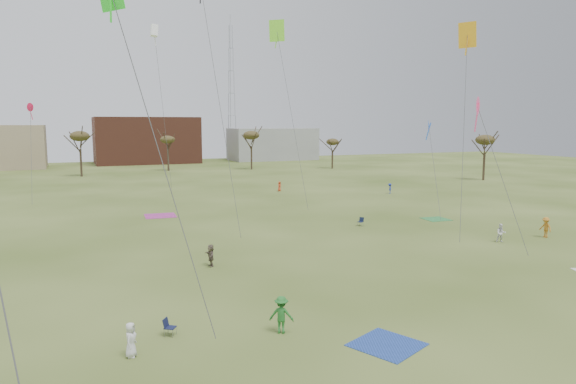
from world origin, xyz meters
name	(u,v)px	position (x,y,z in m)	size (l,w,h in m)	color
ground	(378,325)	(0.00, 0.00, 0.00)	(260.00, 260.00, 0.00)	#374B17
flyer_near_left	(131,340)	(-12.20, 1.15, 0.79)	(0.77, 0.50, 1.58)	silver
flyer_near_center	(281,315)	(-5.00, 1.02, 0.94)	(1.21, 0.70, 1.88)	#246C28
spectator_fore_c	(211,255)	(-5.12, 14.37, 0.81)	(1.51, 0.48, 1.63)	brown
flyer_mid_b	(546,227)	(25.54, 11.93, 0.94)	(1.22, 0.70, 1.89)	#B97422
spectator_mid_e	(501,233)	(20.30, 12.04, 0.82)	(0.79, 0.62, 1.64)	silver
flyer_far_b	(279,186)	(15.48, 51.99, 0.75)	(0.74, 0.48, 1.51)	#C84422
flyer_far_c	(390,188)	(29.56, 43.01, 0.77)	(0.99, 0.57, 1.54)	navy
blanket_blue	(387,345)	(-0.96, -2.24, 0.00)	(2.89, 2.89, 0.03)	#234399
blanket_plum	(160,216)	(-5.06, 37.12, 0.00)	(3.40, 3.40, 0.03)	#AE358D
blanket_olive	(436,219)	(22.29, 23.26, 0.00)	(2.60, 2.60, 0.03)	#30843E
camp_chair_left	(170,331)	(-10.18, 2.83, 0.26)	(0.73, 0.72, 0.87)	#151B3B
camp_chair_right	(360,223)	(12.76, 23.22, 0.26)	(0.72, 0.70, 0.87)	#131B35
kites_aloft	(221,35)	(0.68, 31.31, 19.29)	(50.13, 64.89, 22.64)	black
tree_line	(134,141)	(-2.85, 79.12, 7.09)	(117.44, 49.32, 8.91)	#3A2B1E
building_brick	(146,140)	(5.00, 120.00, 6.00)	(26.00, 16.00, 12.00)	brown
building_grey	(273,144)	(40.00, 118.00, 4.50)	(24.00, 12.00, 9.00)	gray
radio_tower	(231,93)	(30.00, 125.00, 19.21)	(1.51, 1.72, 41.00)	#9EA3A8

